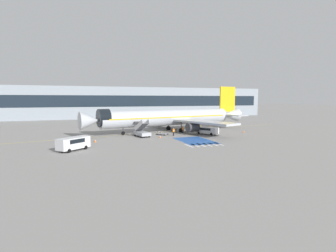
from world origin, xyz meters
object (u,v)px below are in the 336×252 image
airliner (171,117)px  ground_crew_3 (210,129)px  traffic_cone_1 (95,141)px  terminal_building (132,102)px  boarding_stairs_forward (142,132)px  ground_crew_0 (201,128)px  service_van_0 (207,130)px  ground_crew_2 (174,131)px  ground_crew_1 (183,129)px  fuel_tanker (158,118)px  baggage_cart (162,134)px  service_van_1 (73,143)px  traffic_cone_2 (160,137)px  traffic_cone_0 (244,131)px

airliner → ground_crew_3: airliner is taller
traffic_cone_1 → terminal_building: (21.21, 66.40, 6.50)m
boarding_stairs_forward → ground_crew_0: size_ratio=3.41×
airliner → boarding_stairs_forward: 11.64m
service_van_0 → terminal_building: size_ratio=0.04×
terminal_building → boarding_stairs_forward: bearing=-99.9°
boarding_stairs_forward → ground_crew_2: size_ratio=3.14×
ground_crew_0 → ground_crew_1: (-5.76, -1.74, 0.05)m
airliner → fuel_tanker: bearing=-20.4°
ground_crew_2 → traffic_cone_1: bearing=179.0°
airliner → ground_crew_1: (1.51, -3.90, -2.65)m
airliner → boarding_stairs_forward: bearing=113.6°
boarding_stairs_forward → baggage_cart: 5.27m
airliner → service_van_1: bearing=116.4°
boarding_stairs_forward → traffic_cone_2: (3.25, -3.02, -0.74)m
airliner → traffic_cone_2: (-6.11, -9.43, -3.37)m
airliner → ground_crew_2: 8.20m
boarding_stairs_forward → ground_crew_0: boarding_stairs_forward is taller
baggage_cart → ground_crew_3: 12.79m
baggage_cart → service_van_1: bearing=175.0°
baggage_cart → service_van_0: bearing=-54.5°
ground_crew_0 → ground_crew_2: bearing=-51.7°
ground_crew_2 → terminal_building: (3.79, 63.20, 5.75)m
traffic_cone_0 → traffic_cone_1: size_ratio=0.95×
airliner → traffic_cone_1: size_ratio=87.28×
ground_crew_1 → traffic_cone_2: (-7.62, -5.53, -0.72)m
fuel_tanker → traffic_cone_1: 43.09m
ground_crew_1 → traffic_cone_2: bearing=60.5°
traffic_cone_0 → baggage_cart: bearing=172.8°
service_van_1 → traffic_cone_2: size_ratio=10.96×
service_van_0 → terminal_building: bearing=-116.4°
airliner → ground_crew_3: bearing=-131.5°
airliner → baggage_cart: bearing=130.4°
fuel_tanker → traffic_cone_2: bearing=-10.5°
fuel_tanker → ground_crew_0: (3.04, -27.33, -0.84)m
terminal_building → baggage_cart: bearing=-95.4°
ground_crew_1 → traffic_cone_2: size_ratio=3.42×
traffic_cone_2 → ground_crew_0: bearing=28.5°
fuel_tanker → baggage_cart: fuel_tanker is taller
service_van_0 → terminal_building: 64.40m
terminal_building → service_van_0: bearing=-86.2°
baggage_cart → ground_crew_3: (12.77, 0.25, 0.71)m
boarding_stairs_forward → baggage_cart: bearing=1.5°
service_van_1 → ground_crew_1: (25.11, 14.03, -0.31)m
ground_crew_1 → fuel_tanker: bearing=-70.8°
baggage_cart → traffic_cone_1: size_ratio=5.69×
service_van_1 → baggage_cart: 23.12m
fuel_tanker → ground_crew_2: bearing=-5.2°
ground_crew_2 → traffic_cone_2: 4.40m
fuel_tanker → traffic_cone_0: fuel_tanker is taller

